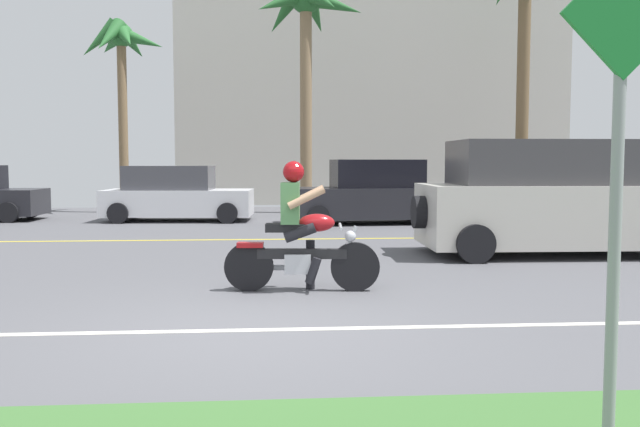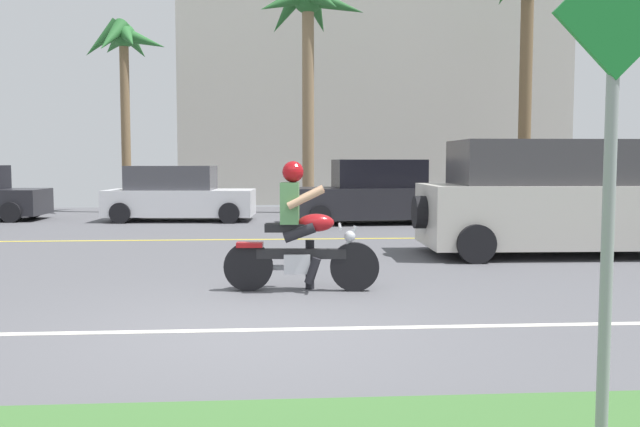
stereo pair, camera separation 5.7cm
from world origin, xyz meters
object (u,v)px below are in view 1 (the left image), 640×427
Objects in this scene: palm_tree_0 at (307,20)px; palm_tree_2 at (121,52)px; suv_nearby at (549,200)px; street_sign at (618,170)px; parked_car_2 at (370,194)px; parked_car_3 at (535,194)px; motorcyclist at (301,236)px; parked_car_1 at (176,195)px.

palm_tree_0 is 1.21× the size of palm_tree_2.
suv_nearby is 1.80× the size of street_sign.
suv_nearby is at bearing -70.07° from parked_car_2.
street_sign is at bearing -93.99° from parked_car_2.
parked_car_3 is 0.66× the size of palm_tree_2.
motorcyclist is 0.48× the size of parked_car_2.
motorcyclist is 0.32× the size of palm_tree_2.
parked_car_2 is 9.63m from palm_tree_2.
suv_nearby is 6.63m from parked_car_2.
parked_car_1 is at bearing -56.99° from palm_tree_2.
suv_nearby reaches higher than parked_car_2.
palm_tree_0 reaches higher than motorcyclist.
parked_car_3 is (7.75, 11.60, -0.03)m from motorcyclist.
parked_car_2 reaches higher than parked_car_1.
suv_nearby is (4.56, 3.07, 0.28)m from motorcyclist.
parked_car_3 is at bearing -9.26° from palm_tree_2.
parked_car_3 is 0.54× the size of palm_tree_0.
parked_car_1 is 5.86m from palm_tree_2.
parked_car_1 is at bearing -173.89° from parked_car_3.
suv_nearby is 10.56m from parked_car_1.
palm_tree_0 is at bearing -5.18° from palm_tree_2.
motorcyclist reaches higher than parked_car_3.
palm_tree_0 is (-3.74, 10.09, 5.15)m from suv_nearby.
suv_nearby is 1.15× the size of parked_car_1.
suv_nearby is 14.94m from palm_tree_2.
street_sign is (-3.29, -8.47, 0.64)m from suv_nearby.
suv_nearby is 11.93m from palm_tree_0.
suv_nearby is 9.11m from parked_car_3.
motorcyclist is at bearing -69.60° from palm_tree_2.
motorcyclist reaches higher than parked_car_1.
street_sign reaches higher than parked_car_1.
parked_car_3 is at bearing 56.26° from motorcyclist.
parked_car_2 reaches higher than parked_car_3.
street_sign is (4.26, -15.85, 0.90)m from parked_car_1.
street_sign is (-6.47, -16.99, 0.94)m from parked_car_3.
parked_car_1 is 16.43m from street_sign.
motorcyclist is 0.26× the size of palm_tree_0.
suv_nearby is 9.10m from street_sign.
street_sign is (1.28, -5.40, 0.91)m from motorcyclist.
palm_tree_0 reaches higher than street_sign.
parked_car_2 is at bearing 109.93° from suv_nearby.
motorcyclist is 0.49× the size of parked_car_3.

